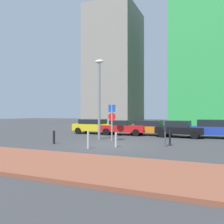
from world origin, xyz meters
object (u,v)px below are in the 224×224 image
traffic_bollard_edge (170,138)px  street_lamp (99,92)px  parked_car_blue (213,129)px  parking_meter (165,133)px  parked_car_yellow (95,126)px  parked_car_red (123,127)px  parked_car_orange (151,127)px  parked_car_black (179,129)px  parking_sign_post (112,118)px  traffic_bollard_near (54,137)px  traffic_bollard_far (116,140)px  traffic_bollard_mid (88,140)px

traffic_bollard_edge → street_lamp: bearing=166.7°
parked_car_blue → parking_meter: bearing=-113.2°
street_lamp → parked_car_yellow: bearing=121.0°
parked_car_red → parked_car_orange: (2.62, 0.55, 0.02)m
parked_car_black → parking_meter: (-0.10, -6.15, 0.11)m
parked_car_yellow → traffic_bollard_edge: 10.17m
parked_car_orange → parking_sign_post: size_ratio=1.63×
street_lamp → traffic_bollard_edge: street_lamp is taller
parked_car_red → parked_car_orange: parked_car_red is taller
parking_meter → traffic_bollard_near: parking_meter is taller
parked_car_blue → street_lamp: size_ratio=0.69×
parked_car_black → traffic_bollard_far: (-2.85, -7.57, -0.30)m
parked_car_red → parked_car_black: parked_car_black is taller
parked_car_yellow → parked_car_blue: parked_car_blue is taller
parked_car_blue → parked_car_orange: bearing=177.4°
parked_car_yellow → traffic_bollard_near: size_ratio=5.01×
traffic_bollard_near → traffic_bollard_far: traffic_bollard_far is taller
parking_meter → traffic_bollard_edge: size_ratio=1.28×
parked_car_yellow → traffic_bollard_near: parked_car_yellow is taller
traffic_bollard_edge → traffic_bollard_far: bearing=-146.0°
parked_car_black → parked_car_blue: size_ratio=0.92×
parked_car_blue → parked_car_red: bearing=-177.8°
parked_car_yellow → traffic_bollard_near: bearing=-83.3°
parked_car_black → parking_meter: 6.15m
parking_meter → parked_car_blue: bearing=66.8°
parked_car_orange → traffic_bollard_edge: size_ratio=4.37×
parked_car_yellow → parked_car_orange: 5.67m
parked_car_orange → parked_car_blue: (5.37, -0.24, 0.06)m
traffic_bollard_near → traffic_bollard_mid: traffic_bollard_mid is taller
traffic_bollard_far → parking_meter: bearing=27.3°
street_lamp → traffic_bollard_near: size_ratio=7.07×
parked_car_yellow → traffic_bollard_mid: parked_car_yellow is taller
parked_car_orange → parking_sign_post: 5.79m
parking_sign_post → traffic_bollard_edge: size_ratio=2.69×
parked_car_yellow → traffic_bollard_far: (5.44, -7.72, -0.33)m
parked_car_blue → parking_meter: (-2.82, -6.57, 0.06)m
parked_car_blue → traffic_bollard_far: bearing=-124.9°
parked_car_red → parked_car_orange: 2.68m
parked_car_red → street_lamp: size_ratio=0.67×
parked_car_blue → traffic_bollard_edge: 6.55m
parking_meter → traffic_bollard_far: bearing=-152.7°
parking_sign_post → traffic_bollard_edge: (4.42, -0.78, -1.22)m
traffic_bollard_far → traffic_bollard_mid: bearing=-135.3°
parked_car_yellow → traffic_bollard_near: (0.93, -7.93, -0.33)m
parked_car_black → traffic_bollard_near: bearing=-133.4°
parked_car_orange → traffic_bollard_mid: parked_car_orange is taller
parking_sign_post → parked_car_red: bearing=101.0°
parked_car_black → traffic_bollard_mid: parked_car_black is taller
parking_meter → traffic_bollard_near: 7.46m
traffic_bollard_near → traffic_bollard_mid: size_ratio=0.83×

